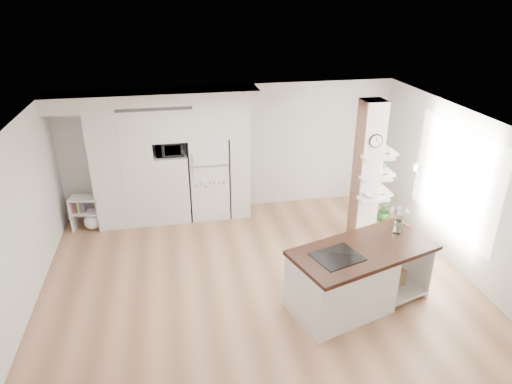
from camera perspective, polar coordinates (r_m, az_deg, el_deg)
floor at (r=7.70m, az=0.26°, el=-11.42°), size 7.00×6.00×0.01m
room at (r=6.78m, az=0.29°, el=1.39°), size 7.04×6.04×2.72m
cabinet_wall at (r=9.29m, az=-11.80°, el=5.04°), size 4.00×0.71×2.70m
refrigerator at (r=9.55m, az=-5.94°, el=1.92°), size 0.78×0.69×1.75m
column at (r=8.69m, az=14.39°, el=2.31°), size 0.69×0.90×2.70m
window at (r=8.50m, az=23.54°, el=1.58°), size 0.00×2.40×2.40m
pendant_light at (r=7.32m, az=13.29°, el=4.70°), size 0.12×0.12×0.10m
kitchen_island at (r=7.06m, az=11.38°, el=-10.67°), size 2.37×1.64×1.54m
bookshelf at (r=9.75m, az=-20.17°, el=-2.74°), size 0.64×0.44×0.70m
floor_plant_a at (r=8.48m, az=16.15°, el=-6.80°), size 0.34×0.30×0.50m
floor_plant_b at (r=9.86m, az=15.66°, el=-2.16°), size 0.36×0.36×0.50m
microwave at (r=9.23m, az=-10.75°, el=5.41°), size 0.54×0.37×0.30m
shelf_plant at (r=8.87m, az=15.54°, el=3.86°), size 0.27×0.23×0.30m
decor_bowl at (r=8.60m, az=14.29°, el=-0.45°), size 0.22×0.22×0.05m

